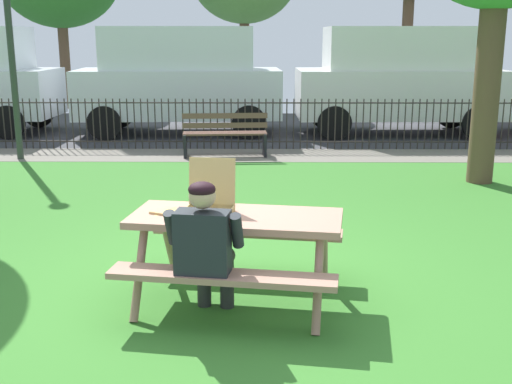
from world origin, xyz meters
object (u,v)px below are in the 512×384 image
Objects in this scene: lamp_post_walkway at (8,14)px; park_bench_center at (225,135)px; pizza_box_open at (209,204)px; parked_car_center at (399,78)px; adult_at_table at (206,245)px; picnic_table_foreground at (236,234)px; pizza_slice_on_table at (164,211)px; parked_car_left at (179,78)px.

park_bench_center is at bearing 4.26° from lamp_post_walkway.
pizza_box_open is 0.10× the size of parked_car_center.
adult_at_table is 0.25× the size of parked_car_center.
pizza_box_open reaches higher than picnic_table_foreground.
pizza_box_open is at bearing -10.26° from pizza_slice_on_table.
parked_car_left is (-1.73, 9.80, 0.71)m from picnic_table_foreground.
parked_car_left reaches higher than pizza_slice_on_table.
pizza_box_open is 1.62× the size of pizza_slice_on_table.
pizza_box_open is (-0.23, 0.02, 0.26)m from picnic_table_foreground.
parked_car_center is (4.02, 9.70, 0.53)m from pizza_slice_on_table.
parked_car_center is at bearing 70.64° from adult_at_table.
lamp_post_walkway is 8.50m from parked_car_center.
pizza_box_open is 9.90m from parked_car_left.
lamp_post_walkway is at bearing 119.98° from pizza_slice_on_table.
lamp_post_walkway is (-3.71, 6.43, 1.87)m from pizza_slice_on_table.
pizza_slice_on_table is (-0.63, 0.10, 0.18)m from picnic_table_foreground.
picnic_table_foreground is 0.53m from adult_at_table.
pizza_slice_on_table is at bearing 171.23° from picnic_table_foreground.
parked_car_center is (5.12, -0.00, 0.00)m from parked_car_left.
parked_car_left is at bearing 51.42° from lamp_post_walkway.
picnic_table_foreground is at bearing -109.08° from parked_car_center.
adult_at_table is 7.30m from park_bench_center.
adult_at_table is 10.91m from parked_car_center.
adult_at_table is (-0.22, -0.47, 0.06)m from picnic_table_foreground.
picnic_table_foreground is at bearing -85.84° from park_bench_center.
pizza_box_open is at bearing 173.83° from picnic_table_foreground.
pizza_box_open is 6.81m from park_bench_center.
pizza_box_open is at bearing -81.27° from parked_car_left.
picnic_table_foreground is 0.42× the size of parked_car_left.
pizza_slice_on_table is 9.78m from parked_car_left.
parked_car_left and parked_car_center have the same top height.
parked_car_center is (3.61, 10.27, 0.65)m from adult_at_table.
parked_car_left is at bearing 98.37° from adult_at_table.
adult_at_table is (0.41, -0.57, -0.12)m from pizza_slice_on_table.
adult_at_table is at bearing -114.82° from picnic_table_foreground.
pizza_box_open is 10.43m from parked_car_center.
parked_car_left is 1.01× the size of parked_car_center.
pizza_slice_on_table is at bearing 169.74° from pizza_box_open.
pizza_slice_on_table reaches higher than picnic_table_foreground.
pizza_box_open is 0.30× the size of park_bench_center.
park_bench_center is (-0.50, 6.82, -0.18)m from picnic_table_foreground.
pizza_slice_on_table is at bearing -112.50° from parked_car_center.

